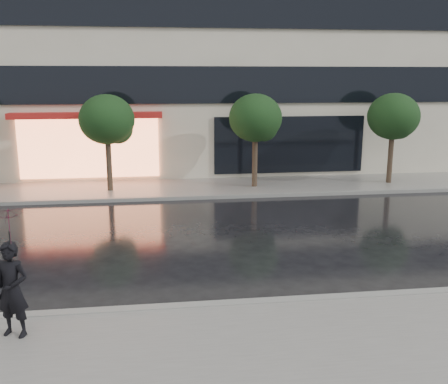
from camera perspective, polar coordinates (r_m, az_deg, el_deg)
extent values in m
plane|color=black|center=(11.37, -1.95, -11.05)|extent=(120.00, 120.00, 0.00)
cube|color=slate|center=(8.49, 0.30, -19.57)|extent=(60.00, 4.50, 0.12)
cube|color=slate|center=(21.11, -4.66, 0.44)|extent=(60.00, 3.50, 0.12)
cube|color=gray|center=(10.44, -1.41, -12.92)|extent=(60.00, 0.25, 0.14)
cube|color=gray|center=(19.41, -4.39, -0.65)|extent=(60.00, 0.25, 0.14)
cube|color=black|center=(22.30, -5.09, 12.08)|extent=(28.00, 0.12, 1.60)
cube|color=black|center=(22.49, -5.26, 20.26)|extent=(28.00, 0.12, 1.60)
cube|color=#FF8C59|center=(22.67, -15.13, 4.85)|extent=(6.00, 0.10, 2.60)
cube|color=#B31E1B|center=(22.20, -15.46, 8.44)|extent=(6.40, 0.70, 0.25)
cube|color=black|center=(23.27, 7.50, 5.39)|extent=(7.00, 0.10, 2.60)
cylinder|color=#33261C|center=(20.74, -12.99, 2.85)|extent=(0.22, 0.22, 2.20)
ellipsoid|color=black|center=(20.51, -13.26, 8.08)|extent=(2.20, 2.20, 1.98)
sphere|color=black|center=(20.70, -12.04, 7.07)|extent=(1.20, 1.20, 1.20)
cylinder|color=#33261C|center=(21.02, 3.53, 3.29)|extent=(0.22, 0.22, 2.20)
ellipsoid|color=black|center=(20.79, 3.61, 8.46)|extent=(2.20, 2.20, 1.98)
sphere|color=black|center=(21.10, 4.56, 7.42)|extent=(1.20, 1.20, 1.20)
cylinder|color=#33261C|center=(22.93, 18.45, 3.45)|extent=(0.22, 0.22, 2.20)
ellipsoid|color=black|center=(22.71, 18.79, 8.18)|extent=(2.20, 2.20, 1.98)
sphere|color=black|center=(23.10, 19.40, 7.21)|extent=(1.20, 1.20, 1.20)
imported|color=black|center=(9.67, -23.08, -10.23)|extent=(0.74, 0.60, 1.74)
imported|color=#400B1E|center=(9.28, -23.37, -4.06)|extent=(1.10, 1.11, 0.79)
cylinder|color=black|center=(9.41, -23.13, -6.70)|extent=(0.02, 0.02, 0.87)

